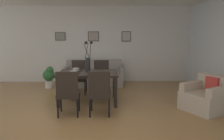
{
  "coord_description": "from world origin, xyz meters",
  "views": [
    {
      "loc": [
        0.67,
        -4.32,
        1.59
      ],
      "look_at": [
        0.83,
        0.99,
        0.75
      ],
      "focal_mm": 34.51,
      "sensor_mm": 36.0,
      "label": 1
    }
  ],
  "objects": [
    {
      "name": "framed_picture_right",
      "position": [
        1.38,
        3.18,
        1.58
      ],
      "size": [
        0.32,
        0.03,
        0.35
      ],
      "color": "#473828"
    },
    {
      "name": "dining_chair_near_right",
      "position": [
        -0.08,
        1.61,
        0.51
      ],
      "size": [
        0.45,
        0.45,
        0.92
      ],
      "color": "black",
      "rests_on": "ground"
    },
    {
      "name": "framed_picture_left",
      "position": [
        -0.88,
        3.18,
        1.58
      ],
      "size": [
        0.35,
        0.03,
        0.28
      ],
      "color": "#473828"
    },
    {
      "name": "framed_picture_center",
      "position": [
        0.25,
        3.18,
        1.58
      ],
      "size": [
        0.37,
        0.03,
        0.33
      ],
      "color": "#473828"
    },
    {
      "name": "placemat_near_right",
      "position": [
        -0.07,
        0.96,
        0.74
      ],
      "size": [
        0.32,
        0.32,
        0.01
      ],
      "primitive_type": "cylinder",
      "color": "black",
      "rests_on": "dining_table"
    },
    {
      "name": "sofa",
      "position": [
        0.28,
        2.64,
        0.28
      ],
      "size": [
        1.87,
        0.84,
        0.8
      ],
      "color": "gray",
      "rests_on": "ground"
    },
    {
      "name": "centerpiece_vase",
      "position": [
        0.25,
        0.75,
        1.02
      ],
      "size": [
        0.21,
        0.23,
        0.73
      ],
      "color": "#232326",
      "rests_on": "dining_table"
    },
    {
      "name": "dining_chair_near_left",
      "position": [
        -0.08,
        -0.15,
        0.51
      ],
      "size": [
        0.46,
        0.46,
        0.92
      ],
      "color": "black",
      "rests_on": "ground"
    },
    {
      "name": "dining_chair_far_left",
      "position": [
        0.55,
        -0.15,
        0.51
      ],
      "size": [
        0.45,
        0.45,
        0.92
      ],
      "color": "black",
      "rests_on": "ground"
    },
    {
      "name": "potted_plant",
      "position": [
        -1.09,
        2.27,
        0.37
      ],
      "size": [
        0.36,
        0.36,
        0.67
      ],
      "color": "silver",
      "rests_on": "ground"
    },
    {
      "name": "bowl_near_right",
      "position": [
        -0.07,
        0.96,
        0.78
      ],
      "size": [
        0.17,
        0.17,
        0.07
      ],
      "color": "#B2ADA3",
      "rests_on": "dining_table"
    },
    {
      "name": "back_wall_panel",
      "position": [
        0.0,
        3.25,
        1.3
      ],
      "size": [
        9.0,
        0.1,
        2.6
      ],
      "primitive_type": "cube",
      "color": "silver",
      "rests_on": "ground"
    },
    {
      "name": "armchair",
      "position": [
        2.84,
        0.11,
        0.29
      ],
      "size": [
        1.09,
        1.09,
        0.75
      ],
      "color": "#B7A893",
      "rests_on": "ground"
    },
    {
      "name": "ground_plane",
      "position": [
        0.0,
        0.0,
        0.0
      ],
      "size": [
        9.0,
        9.0,
        0.0
      ],
      "primitive_type": "plane",
      "color": "olive"
    },
    {
      "name": "bowl_near_left",
      "position": [
        -0.07,
        0.53,
        0.78
      ],
      "size": [
        0.17,
        0.17,
        0.07
      ],
      "color": "#B2ADA3",
      "rests_on": "dining_table"
    },
    {
      "name": "dining_chair_far_right",
      "position": [
        0.54,
        1.6,
        0.51
      ],
      "size": [
        0.46,
        0.46,
        0.92
      ],
      "color": "black",
      "rests_on": "ground"
    },
    {
      "name": "dining_table",
      "position": [
        0.25,
        0.75,
        0.65
      ],
      "size": [
        1.4,
        0.94,
        0.74
      ],
      "color": "black",
      "rests_on": "ground"
    },
    {
      "name": "placemat_near_left",
      "position": [
        -0.07,
        0.53,
        0.74
      ],
      "size": [
        0.32,
        0.32,
        0.01
      ],
      "primitive_type": "cylinder",
      "color": "black",
      "rests_on": "dining_table"
    }
  ]
}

